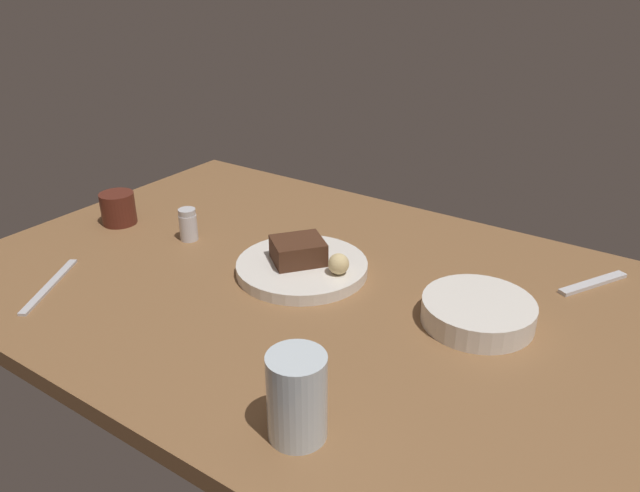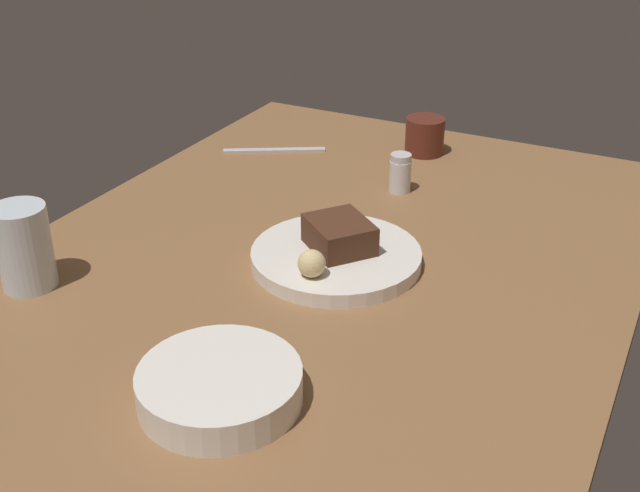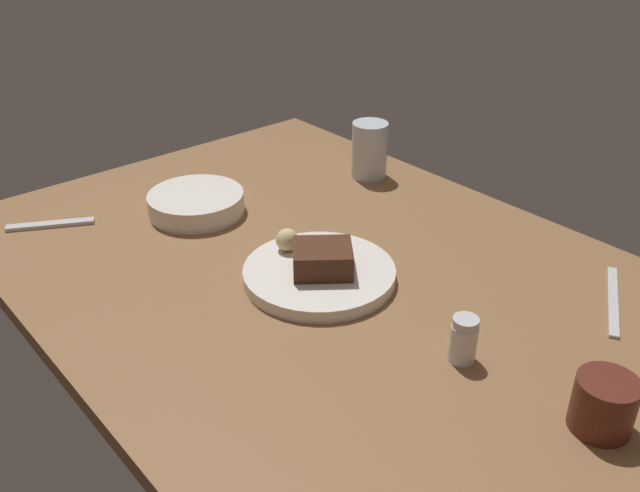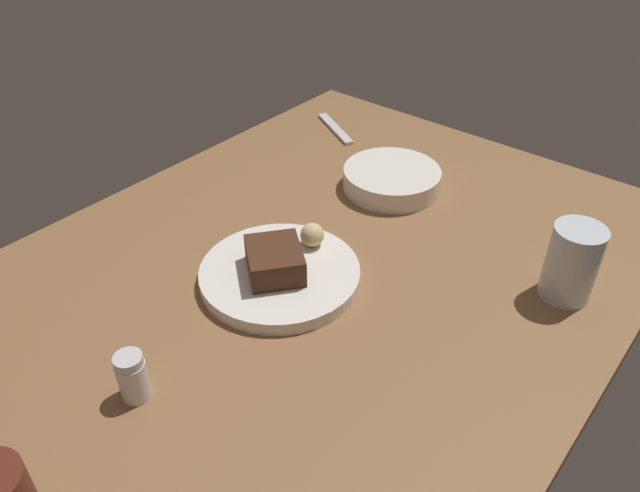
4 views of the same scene
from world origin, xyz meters
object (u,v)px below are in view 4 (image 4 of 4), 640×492
bread_roll (312,235)px  water_glass (572,263)px  chocolate_cake_slice (275,260)px  dessert_plate (280,274)px  salt_shaker (132,377)px  dessert_spoon (335,129)px  side_bowl (392,179)px

bread_roll → water_glass: (15.95, -33.82, 1.78)cm
chocolate_cake_slice → bread_roll: 8.54cm
chocolate_cake_slice → dessert_plate: bearing=-3.8°
water_glass → salt_shaker: bearing=147.5°
chocolate_cake_slice → dessert_spoon: bearing=28.6°
water_glass → side_bowl: (8.67, 35.76, -3.76)cm
water_glass → side_bowl: 36.99cm
chocolate_cake_slice → side_bowl: (33.16, 2.09, -2.22)cm
bread_roll → dessert_plate: bearing=-178.5°
salt_shaker → dessert_spoon: 76.34cm
bread_roll → water_glass: 37.43cm
salt_shaker → dessert_plate: bearing=3.0°
salt_shaker → water_glass: size_ratio=0.58×
salt_shaker → dessert_spoon: salt_shaker is taller
chocolate_cake_slice → water_glass: 41.66cm
side_bowl → water_glass: bearing=-103.6°
dessert_plate → bread_roll: bread_roll is taller
dessert_plate → water_glass: bearing=-54.9°
dessert_plate → salt_shaker: 27.11cm
bread_roll → water_glass: bearing=-64.8°
chocolate_cake_slice → dessert_spoon: (45.49, 24.82, -3.79)cm
chocolate_cake_slice → side_bowl: 33.30cm
chocolate_cake_slice → bread_roll: bearing=1.0°
water_glass → side_bowl: bearing=76.4°
bread_roll → side_bowl: 24.77cm
bread_roll → side_bowl: (24.62, 1.95, -1.99)cm
bread_roll → dessert_spoon: bread_roll is taller
water_glass → dessert_spoon: size_ratio=0.76×
salt_shaker → water_glass: water_glass is taller
dessert_plate → chocolate_cake_slice: size_ratio=2.65×
salt_shaker → dessert_spoon: size_ratio=0.44×
chocolate_cake_slice → bread_roll: (8.54, 0.14, -0.23)cm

